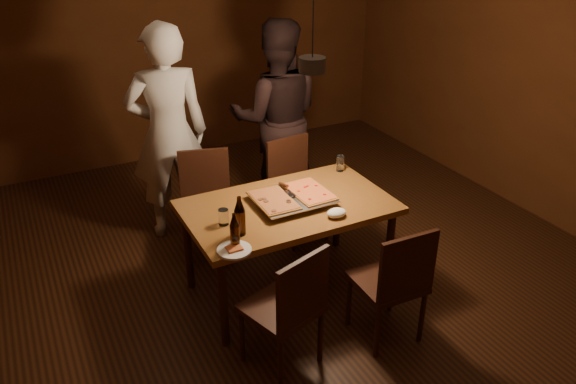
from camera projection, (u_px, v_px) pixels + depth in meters
name	position (u px, v px, depth m)	size (l,w,h in m)	color
room_shell	(311.00, 115.00, 3.87)	(6.00, 6.00, 6.00)	#391F0F
dining_table	(288.00, 213.00, 4.11)	(1.50, 0.90, 0.75)	#925A25
chair_far_left	(206.00, 194.00, 4.69)	(0.52, 0.52, 0.49)	#38190F
chair_far_right	(294.00, 179.00, 4.94)	(0.46, 0.46, 0.49)	#38190F
chair_near_left	(291.00, 300.00, 3.43)	(0.53, 0.53, 0.49)	#38190F
chair_near_right	(396.00, 276.00, 3.66)	(0.43, 0.43, 0.49)	#38190F
pizza_tray	(292.00, 200.00, 4.09)	(0.55, 0.45, 0.05)	silver
pizza_meat	(274.00, 200.00, 4.02)	(0.26, 0.41, 0.02)	maroon
pizza_cheese	(309.00, 191.00, 4.14)	(0.26, 0.41, 0.02)	gold
spatula	(292.00, 193.00, 4.11)	(0.09, 0.24, 0.04)	silver
beer_bottle_a	(235.00, 230.00, 3.53)	(0.06, 0.06, 0.24)	black
beer_bottle_b	(240.00, 216.00, 3.65)	(0.07, 0.07, 0.28)	black
water_glass_left	(224.00, 217.00, 3.80)	(0.07, 0.07, 0.11)	silver
water_glass_right	(340.00, 163.00, 4.57)	(0.06, 0.06, 0.13)	silver
plate_slice	(234.00, 250.00, 3.52)	(0.22, 0.22, 0.03)	white
napkin	(336.00, 213.00, 3.91)	(0.14, 0.11, 0.06)	white
diner_white	(169.00, 134.00, 4.79)	(0.69, 0.45, 1.90)	silver
diner_dark	(276.00, 118.00, 5.25)	(0.89, 0.69, 1.83)	black
pendant_lamp	(312.00, 63.00, 3.70)	(0.18, 0.18, 1.10)	black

